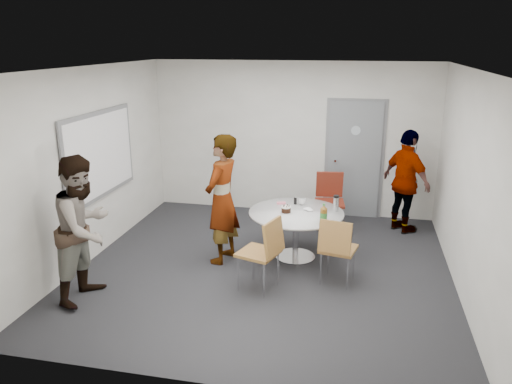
% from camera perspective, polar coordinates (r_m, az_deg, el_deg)
% --- Properties ---
extents(floor, '(5.00, 5.00, 0.00)m').
position_cam_1_polar(floor, '(6.99, 1.00, -8.70)').
color(floor, black).
rests_on(floor, ground).
extents(ceiling, '(5.00, 5.00, 0.00)m').
position_cam_1_polar(ceiling, '(6.31, 1.12, 13.97)').
color(ceiling, silver).
rests_on(ceiling, wall_back).
extents(wall_back, '(5.00, 0.00, 5.00)m').
position_cam_1_polar(wall_back, '(8.93, 4.17, 6.09)').
color(wall_back, beige).
rests_on(wall_back, floor).
extents(wall_left, '(0.00, 5.00, 5.00)m').
position_cam_1_polar(wall_left, '(7.40, -18.32, 2.99)').
color(wall_left, beige).
rests_on(wall_left, floor).
extents(wall_right, '(0.00, 5.00, 5.00)m').
position_cam_1_polar(wall_right, '(6.54, 23.09, 0.70)').
color(wall_right, beige).
rests_on(wall_right, floor).
extents(wall_front, '(5.00, 0.00, 5.00)m').
position_cam_1_polar(wall_front, '(4.23, -5.54, -6.53)').
color(wall_front, beige).
rests_on(wall_front, floor).
extents(door, '(1.02, 0.17, 2.12)m').
position_cam_1_polar(door, '(8.90, 11.15, 3.64)').
color(door, slate).
rests_on(door, wall_back).
extents(whiteboard, '(0.04, 1.90, 1.25)m').
position_cam_1_polar(whiteboard, '(7.53, -17.38, 4.09)').
color(whiteboard, slate).
rests_on(whiteboard, wall_left).
extents(table, '(1.35, 1.35, 0.98)m').
position_cam_1_polar(table, '(7.11, 4.79, -3.05)').
color(table, silver).
rests_on(table, floor).
extents(chair_near_left, '(0.60, 0.57, 0.95)m').
position_cam_1_polar(chair_near_left, '(6.18, 1.05, -6.34)').
color(chair_near_left, brown).
rests_on(chair_near_left, floor).
extents(chair_near_right, '(0.51, 0.54, 0.90)m').
position_cam_1_polar(chair_near_right, '(6.41, 9.22, -6.00)').
color(chair_near_right, brown).
rests_on(chair_near_right, floor).
extents(chair_far, '(0.52, 0.55, 0.97)m').
position_cam_1_polar(chair_far, '(8.25, 8.40, -0.39)').
color(chair_far, maroon).
rests_on(chair_far, floor).
extents(person_main, '(0.56, 0.74, 1.83)m').
position_cam_1_polar(person_main, '(6.93, -3.91, -0.84)').
color(person_main, '#A5C6EA').
rests_on(person_main, floor).
extents(person_left, '(0.76, 0.93, 1.78)m').
position_cam_1_polar(person_left, '(6.27, -19.06, -3.96)').
color(person_left, white).
rests_on(person_left, floor).
extents(person_right, '(0.94, 1.03, 1.69)m').
position_cam_1_polar(person_right, '(8.38, 16.79, 1.13)').
color(person_right, black).
rests_on(person_right, floor).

